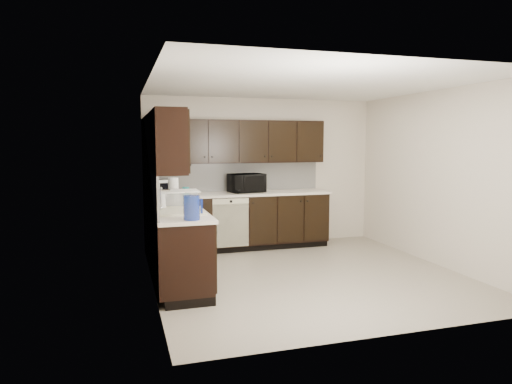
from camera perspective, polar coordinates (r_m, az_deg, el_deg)
floor at (r=6.23m, az=6.35°, el=-10.23°), size 4.00×4.00×0.00m
ceiling at (r=6.02m, az=6.65°, el=13.25°), size 4.00×4.00×0.00m
wall_back at (r=7.87m, az=0.75°, el=2.52°), size 4.00×0.02×2.50m
wall_left at (r=5.52m, az=-12.95°, el=0.76°), size 0.02×4.00×2.50m
wall_right at (r=7.03m, az=21.67°, el=1.63°), size 0.02×4.00×2.50m
wall_front at (r=4.24m, az=17.20°, el=-1.00°), size 4.00×0.02×2.50m
lower_cabinets at (r=6.87m, az=-5.08°, el=-5.10°), size 3.00×2.80×0.90m
countertop at (r=6.78m, az=-5.13°, el=-0.91°), size 3.03×2.83×0.04m
backsplash at (r=6.92m, az=-7.20°, el=1.38°), size 3.00×2.80×0.48m
upper_cabinets at (r=6.81m, az=-6.15°, el=6.28°), size 3.00×2.80×0.70m
dishwasher at (r=7.20m, az=-3.18°, el=-3.48°), size 0.58×0.04×0.78m
sink at (r=5.59m, az=-9.58°, el=-2.93°), size 0.54×0.82×0.42m
microwave at (r=7.49m, az=-1.19°, el=1.12°), size 0.60×0.46×0.30m
soap_bottle_a at (r=5.30m, az=-7.72°, el=-1.82°), size 0.09×0.09×0.17m
soap_bottle_b at (r=5.75m, az=-11.73°, el=-0.75°), size 0.11×0.11×0.27m
toaster_oven at (r=7.27m, az=-11.86°, el=0.59°), size 0.45×0.38×0.24m
storage_bin at (r=6.01m, az=-9.61°, el=-0.79°), size 0.54×0.43×0.19m
blue_pitcher at (r=4.89m, az=-8.05°, el=-1.96°), size 0.23×0.23×0.26m
teal_tumbler at (r=6.31m, az=-8.76°, el=-0.36°), size 0.12×0.12×0.21m
paper_towel_roll at (r=6.58m, az=-10.28°, el=0.38°), size 0.18×0.18×0.32m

